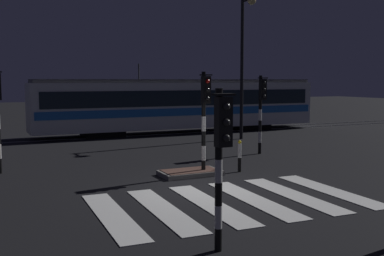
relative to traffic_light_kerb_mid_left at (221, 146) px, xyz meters
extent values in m
plane|color=black|center=(1.99, 4.73, -2.01)|extent=(120.00, 120.00, 0.00)
cube|color=#59595E|center=(1.99, 17.96, -1.99)|extent=(80.00, 0.12, 0.03)
cube|color=#59595E|center=(1.99, 19.40, -1.99)|extent=(80.00, 0.12, 0.03)
cube|color=silver|center=(-1.20, 3.15, -2.00)|extent=(0.85, 4.30, 0.02)
cube|color=silver|center=(0.08, 3.11, -2.00)|extent=(0.85, 4.30, 0.02)
cube|color=silver|center=(1.35, 3.06, -2.00)|extent=(0.85, 4.30, 0.02)
cube|color=silver|center=(2.63, 3.02, -2.00)|extent=(0.85, 4.30, 0.02)
cube|color=silver|center=(3.90, 2.98, -2.00)|extent=(0.85, 4.30, 0.02)
cube|color=silver|center=(5.18, 2.93, -2.00)|extent=(0.85, 4.30, 0.02)
cube|color=slate|center=(2.44, 6.63, -1.93)|extent=(2.03, 1.12, 0.16)
cube|color=brown|center=(2.44, 6.63, -1.84)|extent=(1.83, 1.01, 0.02)
cylinder|color=black|center=(0.00, 0.09, -1.79)|extent=(0.14, 0.14, 0.44)
cylinder|color=white|center=(0.00, 0.09, -1.35)|extent=(0.14, 0.14, 0.44)
cylinder|color=black|center=(0.00, 0.09, -0.92)|extent=(0.14, 0.14, 0.44)
cylinder|color=white|center=(0.00, 0.09, -0.48)|extent=(0.14, 0.14, 0.44)
cylinder|color=black|center=(0.00, 0.09, -0.05)|extent=(0.14, 0.14, 0.44)
cylinder|color=white|center=(0.00, 0.09, 0.39)|extent=(0.14, 0.14, 0.44)
cylinder|color=black|center=(0.00, 0.09, 0.82)|extent=(0.14, 0.14, 0.44)
cube|color=black|center=(0.00, -0.08, 0.44)|extent=(0.28, 0.20, 0.90)
sphere|color=black|center=(0.00, -0.19, 0.72)|extent=(0.14, 0.14, 0.14)
sphere|color=black|center=(0.00, -0.19, 0.44)|extent=(0.14, 0.14, 0.14)
sphere|color=black|center=(0.00, -0.19, 0.16)|extent=(0.14, 0.14, 0.14)
cube|color=black|center=(0.00, -0.08, 0.93)|extent=(0.36, 0.24, 0.04)
cylinder|color=black|center=(-3.36, 9.70, -1.75)|extent=(0.14, 0.14, 0.51)
cylinder|color=black|center=(7.12, 9.57, -1.77)|extent=(0.14, 0.14, 0.49)
cylinder|color=white|center=(7.12, 9.57, -1.28)|extent=(0.14, 0.14, 0.49)
cylinder|color=black|center=(7.12, 9.57, -0.79)|extent=(0.14, 0.14, 0.49)
cylinder|color=white|center=(7.12, 9.57, -0.31)|extent=(0.14, 0.14, 0.49)
cylinder|color=black|center=(7.12, 9.57, 0.18)|extent=(0.14, 0.14, 0.49)
cylinder|color=white|center=(7.12, 9.57, 0.66)|extent=(0.14, 0.14, 0.49)
cylinder|color=black|center=(7.12, 9.57, 1.15)|extent=(0.14, 0.14, 0.49)
cube|color=black|center=(7.12, 9.40, 0.79)|extent=(0.28, 0.20, 0.90)
sphere|color=black|center=(7.12, 9.29, 1.07)|extent=(0.14, 0.14, 0.14)
sphere|color=black|center=(7.12, 9.29, 0.79)|extent=(0.14, 0.14, 0.14)
sphere|color=black|center=(7.12, 9.29, 0.51)|extent=(0.14, 0.14, 0.14)
cube|color=black|center=(7.12, 9.40, 1.28)|extent=(0.36, 0.24, 0.04)
cylinder|color=black|center=(2.88, 6.53, -1.76)|extent=(0.14, 0.14, 0.50)
cylinder|color=white|center=(2.88, 6.53, -1.26)|extent=(0.14, 0.14, 0.50)
cylinder|color=black|center=(2.88, 6.53, -0.77)|extent=(0.14, 0.14, 0.50)
cylinder|color=white|center=(2.88, 6.53, -0.27)|extent=(0.14, 0.14, 0.50)
cylinder|color=black|center=(2.88, 6.53, 0.23)|extent=(0.14, 0.14, 0.50)
cylinder|color=white|center=(2.88, 6.53, 0.72)|extent=(0.14, 0.14, 0.50)
cylinder|color=black|center=(2.88, 6.53, 1.22)|extent=(0.14, 0.14, 0.50)
cube|color=black|center=(2.88, 6.36, 0.87)|extent=(0.28, 0.20, 0.90)
sphere|color=red|center=(2.88, 6.25, 1.15)|extent=(0.14, 0.14, 0.14)
sphere|color=black|center=(2.88, 6.25, 0.87)|extent=(0.14, 0.14, 0.14)
sphere|color=black|center=(2.88, 6.25, 0.59)|extent=(0.14, 0.14, 0.14)
cube|color=black|center=(2.88, 6.36, 1.36)|extent=(0.36, 0.24, 0.04)
cylinder|color=black|center=(9.07, 14.37, 1.72)|extent=(0.18, 0.18, 7.45)
cylinder|color=black|center=(9.07, 13.92, 5.34)|extent=(0.10, 0.90, 0.10)
sphere|color=#F9E08C|center=(9.07, 13.47, 5.26)|extent=(0.44, 0.44, 0.44)
cube|color=silver|center=(7.35, 18.68, -0.31)|extent=(17.77, 2.50, 2.70)
cube|color=blue|center=(7.35, 17.41, -0.66)|extent=(17.41, 0.04, 0.44)
cube|color=blue|center=(7.35, 19.95, -0.66)|extent=(17.41, 0.04, 0.44)
cube|color=black|center=(7.35, 17.41, 0.14)|extent=(16.88, 0.03, 0.90)
cube|color=#4C4C51|center=(7.35, 18.68, 1.14)|extent=(17.41, 2.30, 0.20)
cylinder|color=#262628|center=(4.68, 18.68, 1.64)|extent=(0.08, 0.08, 1.00)
cube|color=black|center=(12.24, 18.68, -1.83)|extent=(2.20, 2.00, 0.35)
cube|color=black|center=(2.46, 18.68, -1.83)|extent=(2.20, 2.00, 0.35)
sphere|color=#F9F2CC|center=(16.28, 18.68, -0.71)|extent=(0.24, 0.24, 0.24)
cylinder|color=black|center=(4.25, 6.46, -1.76)|extent=(0.12, 0.12, 0.50)
cylinder|color=white|center=(4.25, 6.46, -1.26)|extent=(0.12, 0.12, 0.50)
sphere|color=yellow|center=(4.25, 6.46, -0.96)|extent=(0.12, 0.12, 0.12)
camera|label=1|loc=(-4.01, -7.35, 1.18)|focal=43.49mm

